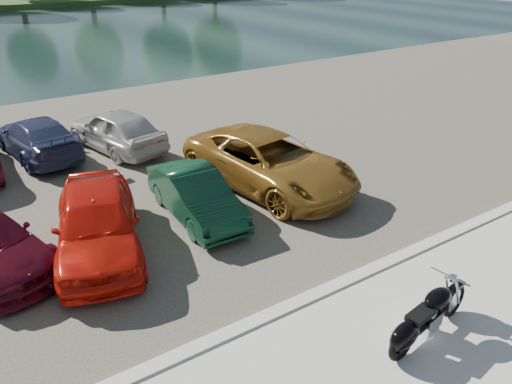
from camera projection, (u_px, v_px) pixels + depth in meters
ground at (417, 345)px, 8.79m from camera, size 200.00×200.00×0.00m
promenade at (467, 380)px, 8.02m from camera, size 60.00×6.00×0.10m
kerb at (341, 285)px, 10.26m from camera, size 60.00×0.30×0.14m
parking_lot at (161, 152)px, 17.01m from camera, size 60.00×18.00×0.04m
river at (8, 38)px, 38.69m from camera, size 120.00×40.00×0.00m
motorcycle at (423, 320)px, 8.54m from camera, size 2.32×0.77×1.05m
car_4 at (97, 222)px, 11.11m from camera, size 2.99×4.81×1.53m
car_5 at (196, 195)px, 12.66m from camera, size 1.45×3.75×1.22m
car_6 at (269, 162)px, 14.22m from camera, size 3.37×5.87×1.54m
car_11 at (37, 137)px, 16.40m from camera, size 2.37×4.68×1.30m
car_12 at (116, 129)px, 16.90m from camera, size 2.57×4.48×1.44m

